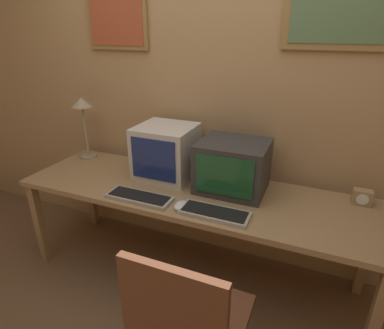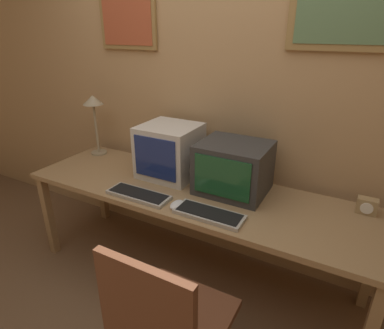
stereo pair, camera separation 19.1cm
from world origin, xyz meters
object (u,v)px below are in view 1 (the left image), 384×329
desk_lamp (83,111)px  monitor_left (166,152)px  desk_clock (362,197)px  mouse_near_keyboard (180,205)px  keyboard_side (214,213)px  keyboard_main (139,197)px  monitor_right (233,166)px

desk_lamp → monitor_left: bearing=-5.2°
monitor_left → desk_clock: (1.28, 0.09, -0.14)m
monitor_left → desk_lamp: desk_lamp is taller
mouse_near_keyboard → desk_lamp: (-1.04, 0.44, 0.37)m
mouse_near_keyboard → desk_lamp: 1.19m
keyboard_side → desk_clock: 0.91m
keyboard_main → keyboard_side: same height
mouse_near_keyboard → keyboard_main: bearing=-179.1°
monitor_right → mouse_near_keyboard: monitor_right is taller
keyboard_side → desk_lamp: desk_lamp is taller
keyboard_main → mouse_near_keyboard: (0.28, 0.00, 0.00)m
keyboard_side → desk_lamp: size_ratio=0.82×
monitor_left → desk_clock: bearing=4.1°
monitor_right → keyboard_main: monitor_right is taller
monitor_right → desk_clock: size_ratio=4.00×
monitor_left → monitor_right: size_ratio=0.89×
monitor_right → desk_lamp: (-1.26, 0.09, 0.22)m
monitor_left → desk_lamp: (-0.76, 0.07, 0.20)m
desk_lamp → keyboard_side: bearing=-19.3°
keyboard_main → monitor_left: bearing=89.8°
desk_clock → desk_lamp: bearing=-179.4°
monitor_right → desk_lamp: desk_lamp is taller
monitor_left → keyboard_side: monitor_left is taller
desk_clock → monitor_right: bearing=-172.2°
mouse_near_keyboard → desk_clock: desk_clock is taller
mouse_near_keyboard → desk_clock: 1.10m
monitor_left → desk_lamp: bearing=174.8°
monitor_right → keyboard_side: (0.00, -0.36, -0.15)m
keyboard_side → desk_lamp: bearing=160.7°
keyboard_main → mouse_near_keyboard: 0.28m
monitor_left → desk_lamp: size_ratio=0.79×
monitor_left → desk_lamp: 0.79m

